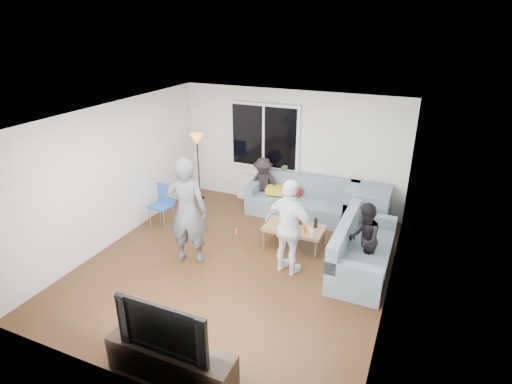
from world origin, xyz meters
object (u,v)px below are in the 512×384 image
at_px(player_left, 187,211).
at_px(player_right, 290,228).
at_px(sofa_right_section, 364,247).
at_px(floor_lamp, 198,167).
at_px(spectator_right, 364,239).
at_px(sofa_back_section, 301,198).
at_px(tv_console, 171,361).
at_px(side_chair, 161,206).
at_px(television, 167,324).
at_px(spectator_back, 263,184).
at_px(coffee_table, 294,236).

relative_size(player_left, player_right, 1.15).
bearing_deg(sofa_right_section, player_left, 107.85).
distance_m(floor_lamp, player_right, 3.60).
xyz_separation_m(sofa_right_section, spectator_right, (0.00, -0.10, 0.20)).
height_order(sofa_back_section, sofa_right_section, same).
xyz_separation_m(player_left, player_right, (1.71, 0.35, -0.13)).
distance_m(sofa_right_section, tv_console, 3.63).
xyz_separation_m(side_chair, television, (2.39, -3.21, 0.35)).
bearing_deg(tv_console, player_right, 78.32).
relative_size(spectator_right, television, 1.07).
bearing_deg(sofa_right_section, floor_lamp, 69.66).
distance_m(sofa_back_section, floor_lamp, 2.51).
bearing_deg(sofa_right_section, side_chair, 90.09).
distance_m(sofa_right_section, spectator_back, 2.95).
bearing_deg(television, spectator_back, 99.54).
relative_size(sofa_back_section, spectator_right, 1.85).
bearing_deg(coffee_table, tv_console, -95.89).
xyz_separation_m(coffee_table, television, (-0.36, -3.49, 0.58)).
relative_size(sofa_right_section, player_right, 1.21).
bearing_deg(spectator_right, coffee_table, -115.07).
distance_m(floor_lamp, spectator_back, 1.60).
distance_m(floor_lamp, tv_console, 5.32).
xyz_separation_m(sofa_right_section, television, (-1.68, -3.21, 0.35)).
height_order(spectator_right, spectator_back, spectator_right).
xyz_separation_m(coffee_table, side_chair, (-2.75, -0.28, 0.23)).
xyz_separation_m(sofa_back_section, spectator_back, (-0.90, 0.03, 0.17)).
distance_m(coffee_table, spectator_back, 1.80).
distance_m(side_chair, spectator_right, 4.08).
bearing_deg(television, player_left, 116.91).
distance_m(coffee_table, floor_lamp, 3.07).
bearing_deg(sofa_right_section, sofa_back_section, 45.49).
relative_size(coffee_table, player_right, 0.67).
relative_size(sofa_right_section, side_chair, 2.33).
distance_m(player_left, television, 2.58).
height_order(player_left, television, player_left).
bearing_deg(coffee_table, sofa_back_section, 101.74).
height_order(sofa_back_section, spectator_right, spectator_right).
bearing_deg(side_chair, floor_lamp, 93.87).
distance_m(player_right, tv_console, 2.77).
xyz_separation_m(floor_lamp, player_left, (1.23, -2.42, 0.17)).
xyz_separation_m(sofa_back_section, coffee_table, (0.27, -1.28, -0.22)).
bearing_deg(spectator_right, player_right, -76.88).
relative_size(side_chair, television, 0.74).
bearing_deg(coffee_table, spectator_back, 131.58).
relative_size(floor_lamp, television, 1.34).
bearing_deg(side_chair, television, -49.39).
relative_size(sofa_back_section, player_left, 1.21).
relative_size(sofa_right_section, player_left, 1.05).
xyz_separation_m(sofa_right_section, player_right, (-1.13, -0.57, 0.40)).
bearing_deg(player_right, tv_console, 94.50).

